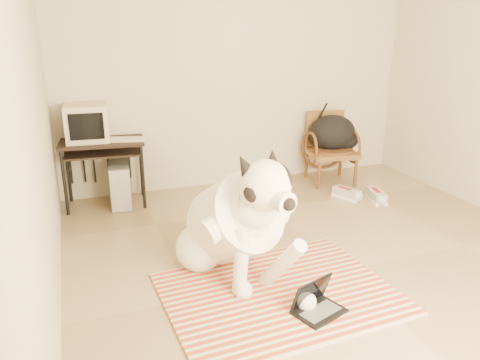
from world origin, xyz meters
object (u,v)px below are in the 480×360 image
computer_desk (103,150)px  rattan_chair (330,148)px  crt_monitor (87,123)px  backpack (334,134)px  pc_tower (120,184)px  dog (235,223)px  laptop (316,304)px

computer_desk → rattan_chair: rattan_chair is taller
crt_monitor → backpack: size_ratio=0.72×
computer_desk → backpack: (2.58, -0.08, -0.02)m
computer_desk → pc_tower: 0.38m
dog → backpack: dog is taller
rattan_chair → backpack: bearing=16.7°
rattan_chair → backpack: size_ratio=1.34×
laptop → crt_monitor: (-1.21, 2.47, 0.78)m
dog → computer_desk: size_ratio=1.63×
computer_desk → pc_tower: size_ratio=1.72×
dog → rattan_chair: 2.43m
computer_desk → backpack: size_ratio=1.42×
dog → computer_desk: (-0.76, 1.77, 0.16)m
rattan_chair → crt_monitor: bearing=176.6°
backpack → rattan_chair: bearing=-163.3°
laptop → pc_tower: 2.56m
dog → backpack: bearing=43.0°
dog → pc_tower: 1.85m
dog → rattan_chair: bearing=43.6°
laptop → dog: bearing=117.2°
laptop → backpack: (1.49, 2.33, 0.48)m
pc_tower → rattan_chair: 2.39m
dog → laptop: size_ratio=3.75×
laptop → crt_monitor: 2.86m
dog → computer_desk: bearing=113.3°
backpack → laptop: bearing=-122.6°
computer_desk → rattan_chair: 2.53m
laptop → backpack: bearing=57.4°
laptop → backpack: size_ratio=0.62×
rattan_chair → dog: bearing=-136.4°
crt_monitor → rattan_chair: crt_monitor is taller
crt_monitor → pc_tower: (0.25, -0.10, -0.63)m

